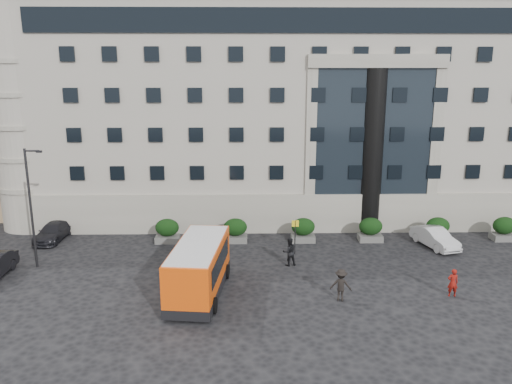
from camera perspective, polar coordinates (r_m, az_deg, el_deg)
ground at (r=31.38m, az=-4.88°, el=-10.41°), size 120.00×120.00×0.00m
civic_building at (r=50.88m, az=3.36°, el=9.39°), size 44.00×24.00×18.00m
entrance_column at (r=40.62m, az=13.09°, el=4.43°), size 1.80×1.80×13.00m
apartment_far at (r=72.67m, az=-25.19°, el=11.00°), size 13.00×13.00×22.00m
hedge_a at (r=38.74m, az=-10.11°, el=-4.36°), size 1.80×1.26×1.84m
hedge_b at (r=38.27m, az=-2.37°, el=-4.37°), size 1.80×1.26×1.84m
hedge_c at (r=38.51m, az=5.41°, el=-4.31°), size 1.80×1.26×1.84m
hedge_d at (r=39.43m, az=12.96°, el=-4.17°), size 1.80×1.26×1.84m
hedge_e at (r=41.00m, az=20.04°, el=-3.98°), size 1.80×1.26×1.84m
hedge_f at (r=43.14m, az=26.51°, el=-3.75°), size 1.80×1.26×1.84m
street_lamp at (r=35.56m, az=-24.29°, el=-1.24°), size 1.16×0.18×8.00m
bus_stop_sign at (r=35.52m, az=4.49°, el=-4.49°), size 0.50×0.08×2.52m
minibus at (r=29.52m, az=-6.54°, el=-8.45°), size 3.40×7.65×3.09m
red_truck at (r=51.00m, az=-23.65°, el=-0.30°), size 2.57×5.37×2.88m
parked_car_c at (r=41.80m, az=-22.17°, el=-4.24°), size 2.04×4.56×1.30m
parked_car_d at (r=48.15m, az=-17.46°, el=-1.54°), size 2.27×4.83×1.33m
white_taxi at (r=39.54m, az=19.76°, el=-4.92°), size 2.65×4.63×1.44m
pedestrian_a at (r=31.48m, az=21.57°, el=-9.62°), size 0.64×0.44×1.68m
pedestrian_b at (r=33.77m, az=3.82°, el=-6.83°), size 1.10×0.95×1.93m
pedestrian_c at (r=29.21m, az=9.68°, el=-10.43°), size 1.36×0.98×1.89m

